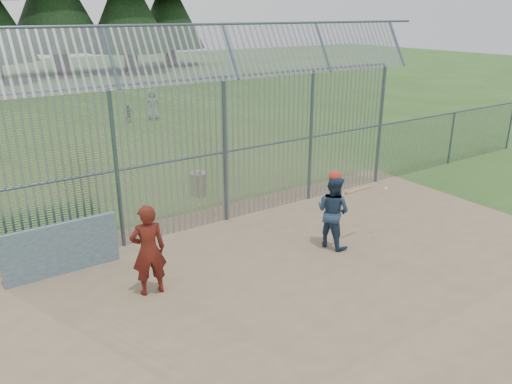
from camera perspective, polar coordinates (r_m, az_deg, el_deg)
ground at (r=11.61m, az=5.58°, el=-8.87°), size 120.00×120.00×0.00m
dirt_infield at (r=11.27m, az=7.21°, el=-9.82°), size 14.00×10.00×0.02m
dugout_wall at (r=11.94m, az=-21.35°, el=-6.06°), size 2.50×0.12×1.20m
batter at (r=12.41m, az=8.78°, el=-2.22°), size 0.89×1.04×1.85m
onlooker at (r=10.45m, az=-12.20°, el=-6.53°), size 0.78×0.58×1.96m
bg_kid_standing at (r=27.88m, az=-11.75°, el=9.77°), size 0.83×0.57×1.65m
bg_kid_seated at (r=27.37m, az=-14.36°, el=8.68°), size 0.61×0.54×0.99m
batting_gear at (r=12.18m, az=9.51°, el=1.48°), size 1.61×0.56×0.67m
trash_can at (r=16.08m, az=-6.58°, el=0.98°), size 0.56×0.56×0.82m
backstop_fence at (r=14.36m, az=2.83°, el=6.99°), size 20.09×0.81×5.30m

